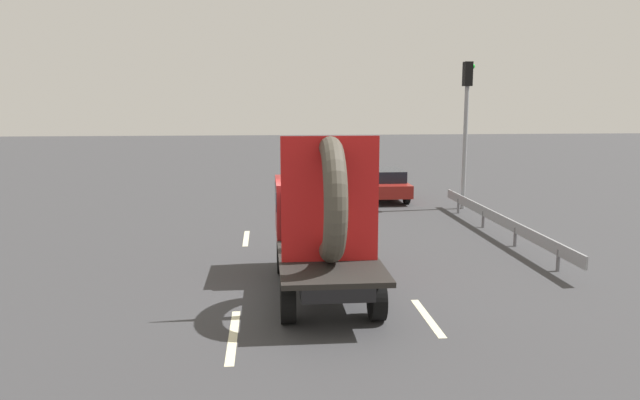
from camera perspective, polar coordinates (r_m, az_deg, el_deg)
The scene contains 9 objects.
ground_plane at distance 13.87m, azimuth -0.39°, elevation -8.17°, with size 120.00×120.00×0.00m, color #38383A.
flatbed_truck at distance 13.65m, azimuth 0.14°, elevation -1.57°, with size 2.02×5.40×3.50m.
distant_sedan at distance 25.92m, azimuth 5.92°, elevation 1.59°, with size 1.69×3.95×1.29m.
traffic_light at distance 23.95m, azimuth 13.52°, elevation 7.86°, with size 0.42×0.36×5.58m.
guardrail at distance 19.59m, azimuth 16.36°, elevation -1.77°, with size 0.10×10.45×0.71m.
lane_dash_left_near at distance 11.27m, azimuth -8.13°, elevation -12.46°, with size 2.56×0.16×0.01m, color beige.
lane_dash_left_far at distance 18.74m, azimuth -6.92°, elevation -3.57°, with size 2.09×0.16×0.01m, color beige.
lane_dash_right_near at distance 12.22m, azimuth 10.02°, elevation -10.76°, with size 2.10×0.16×0.01m, color beige.
lane_dash_right_far at distance 18.97m, azimuth 4.38°, elevation -3.37°, with size 2.24×0.16×0.01m, color beige.
Camera 1 is at (-1.09, -13.18, 4.18)m, focal length 34.22 mm.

